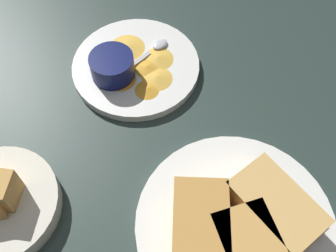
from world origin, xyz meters
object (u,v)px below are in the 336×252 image
Objects in this scene: ramekin_dark_sauce at (284,213)px; plate_chips_companion at (136,67)px; spoon_by_dark_ramekin at (246,230)px; spoon_by_gravy_ramekin at (155,48)px; sandwich_half_extra at (275,207)px; ramekin_light_gravy at (112,66)px; sandwich_half_near at (200,228)px; plate_sandwich_main at (235,225)px.

ramekin_dark_sauce reaches higher than plate_chips_companion.
spoon_by_gravy_ramekin is (28.50, 23.56, 0.00)cm from spoon_by_dark_ramekin.
ramekin_dark_sauce is (-0.32, -1.34, -0.23)cm from sandwich_half_extra.
plate_chips_companion is 3.00× the size of ramekin_light_gravy.
sandwich_half_near is 1.89× the size of ramekin_light_gravy.
ramekin_light_gravy is (16.81, 31.66, -0.09)cm from sandwich_half_extra.
sandwich_half_extra reaches higher than ramekin_light_gravy.
ramekin_light_gravy reaches higher than ramekin_dark_sauce.
sandwich_half_near is 0.98× the size of sandwich_half_extra.
sandwich_half_near is at bearing 124.13° from plate_sandwich_main.
ramekin_light_gravy reaches higher than plate_chips_companion.
plate_sandwich_main is at bearing 124.13° from sandwich_half_extra.
plate_chips_companion is at bearing 45.97° from plate_sandwich_main.
plate_sandwich_main is 35.49cm from spoon_by_gravy_ramekin.
plate_sandwich_main is 33.65cm from plate_chips_companion.
ramekin_dark_sauce is at bearing -103.39° from sandwich_half_extra.
sandwich_half_near is at bearing 119.25° from ramekin_dark_sauce.
ramekin_dark_sauce is 0.80× the size of spoon_by_dark_ramekin.
plate_chips_companion is at bearing 46.93° from spoon_by_dark_ramekin.
spoon_by_gravy_ramekin is (24.73, 26.56, -2.04)cm from sandwich_half_extra.
spoon_by_dark_ramekin is 1.11× the size of ramekin_light_gravy.
ramekin_light_gravy reaches higher than spoon_by_dark_ramekin.
plate_chips_companion is 5.07cm from spoon_by_gravy_ramekin.
sandwich_half_near reaches higher than plate_chips_companion.
plate_sandwich_main is 1.97× the size of sandwich_half_near.
sandwich_half_extra is 0.65× the size of plate_chips_companion.
sandwich_half_near and sandwich_half_extra have the same top height.
sandwich_half_extra is 1.40cm from ramekin_dark_sauce.
sandwich_half_extra is (3.08, -4.55, 3.20)cm from plate_sandwich_main.
spoon_by_dark_ramekin is (-3.76, 2.99, -2.04)cm from sandwich_half_extra.
spoon_by_gravy_ramekin is at bearing -32.77° from ramekin_light_gravy.
spoon_by_dark_ramekin is 36.98cm from spoon_by_gravy_ramekin.
sandwich_half_near is 1.70× the size of spoon_by_dark_ramekin.
ramekin_dark_sauce is at bearing -51.57° from spoon_by_dark_ramekin.
ramekin_dark_sauce is at bearing -124.44° from plate_chips_companion.
ramekin_light_gravy is 9.62cm from spoon_by_gravy_ramekin.
sandwich_half_extra reaches higher than plate_chips_companion.
sandwich_half_extra reaches higher than spoon_by_dark_ramekin.
sandwich_half_near is 2.11× the size of ramekin_dark_sauce.
spoon_by_gravy_ramekin is (4.42, -2.19, 1.16)cm from plate_chips_companion.
spoon_by_dark_ramekin is at bearing -113.55° from plate_sandwich_main.
sandwich_half_near is 32.20cm from ramekin_light_gravy.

